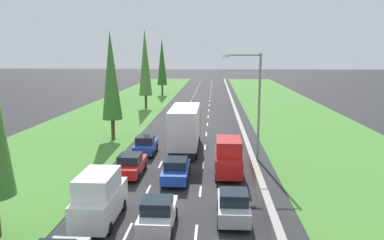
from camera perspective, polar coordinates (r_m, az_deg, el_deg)
The scene contains 17 objects.
ground_plane at distance 63.80m, azimuth 0.98°, elevation 1.85°, with size 300.00×300.00×0.00m, color #28282B.
grass_verge_left at distance 65.54m, azimuth -10.15°, elevation 1.93°, with size 14.00×140.00×0.04m, color #478433.
grass_verge_right at distance 64.81m, azimuth 13.77°, elevation 1.71°, with size 14.00×140.00×0.04m, color #478433.
median_barrier at distance 63.76m, azimuth 6.11°, elevation 2.17°, with size 0.44×120.00×0.85m, color #9E9B93.
lane_markings at distance 63.80m, azimuth 0.98°, elevation 1.85°, with size 3.64×116.00×0.01m.
white_hatchback_centre_lane at distance 20.46m, azimuth -5.10°, elevation -13.71°, with size 1.74×3.90×1.72m.
blue_sedan_centre_lane at distance 27.53m, azimuth -2.38°, elevation -7.42°, with size 1.82×4.50×1.64m.
white_van_left_lane at distance 21.51m, azimuth -13.61°, elevation -11.13°, with size 1.96×4.90×2.82m.
white_box_truck_centre_lane at distance 35.69m, azimuth -0.98°, elevation -1.09°, with size 2.46×9.40×4.18m.
red_sedan_left_lane at distance 29.09m, azimuth -9.13°, elevation -6.58°, with size 1.82×4.50×1.64m.
silver_hatchback_right_lane at distance 21.51m, azimuth 6.16°, elevation -12.51°, with size 1.74×3.90×1.72m.
blue_hatchback_left_lane at distance 34.72m, azimuth -6.91°, elevation -3.76°, with size 1.74×3.90×1.72m.
red_van_right_lane at distance 28.73m, azimuth 5.43°, elevation -5.49°, with size 1.96×4.90×2.82m.
poplar_tree_second at distance 40.35m, azimuth -11.95°, elevation 6.45°, with size 2.08×2.08×11.31m.
poplar_tree_third at distance 62.57m, azimuth -6.99°, elevation 8.45°, with size 2.12×2.12×12.77m.
poplar_tree_fourth at distance 82.60m, azimuth -4.49°, elevation 8.58°, with size 2.10×2.10×11.97m.
street_light_mast at distance 32.38m, azimuth 9.38°, elevation 3.10°, with size 3.20×0.28×9.00m.
Camera 1 is at (2.61, -3.10, 9.05)m, focal length 35.85 mm.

